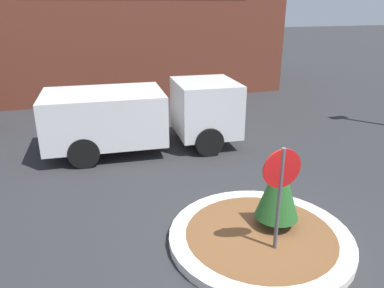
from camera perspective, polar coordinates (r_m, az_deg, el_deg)
name	(u,v)px	position (r m, az deg, el deg)	size (l,w,h in m)	color
ground_plane	(260,241)	(7.71, 10.27, -14.37)	(120.00, 120.00, 0.00)	#2D2D30
traffic_island	(260,237)	(7.65, 10.31, -13.82)	(3.56, 3.56, 0.18)	silver
stop_sign	(281,184)	(6.62, 13.34, -5.91)	(0.71, 0.07, 2.14)	#4C4C51
island_shrub	(279,186)	(7.49, 13.08, -6.30)	(0.86, 0.86, 1.54)	brown
utility_truck	(142,114)	(11.76, -7.56, 4.58)	(6.05, 2.69, 2.07)	silver
storefront_building	(133,32)	(20.61, -8.93, 16.52)	(14.30, 6.07, 5.90)	brown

